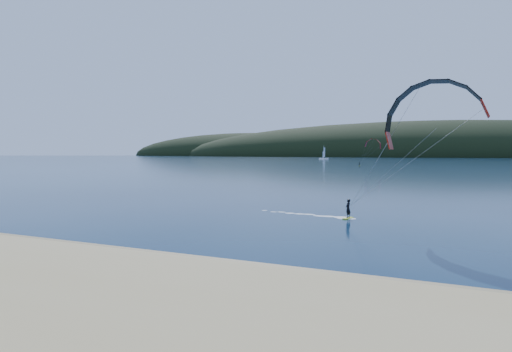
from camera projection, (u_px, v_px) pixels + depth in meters
The scene contains 6 objects.
ground at pixel (103, 275), 24.43m from camera, with size 1800.00×1800.00×0.00m, color #081E3B.
wet_sand at pixel (155, 256), 28.49m from camera, with size 220.00×2.50×0.10m.
headland at pixel (455, 157), 697.85m from camera, with size 1200.00×310.00×140.00m.
kitesurfer_near at pixel (432, 132), 37.91m from camera, with size 23.43×7.00×12.63m.
kitesurfer_far at pixel (373, 147), 215.06m from camera, with size 11.81×6.71×12.42m.
sailboat at pixel (324, 158), 435.47m from camera, with size 9.61×6.03×13.42m.
Camera 1 is at (17.78, -18.29, 6.64)m, focal length 31.59 mm.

